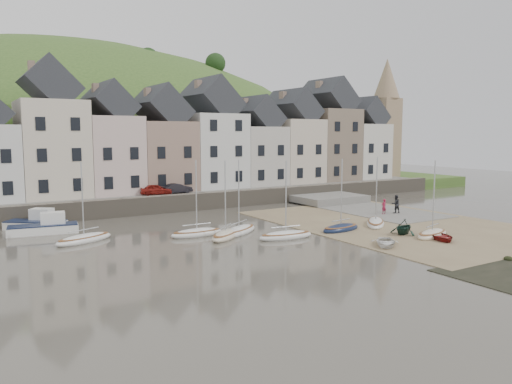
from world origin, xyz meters
TOP-DOWN VIEW (x-y plane):
  - ground at (0.00, 0.00)m, footprint 160.00×160.00m
  - quay_land at (0.00, 32.00)m, footprint 90.00×30.00m
  - quay_street at (0.00, 20.50)m, footprint 70.00×7.00m
  - seawall at (0.00, 17.00)m, footprint 70.00×1.20m
  - beach at (11.00, 0.00)m, footprint 18.00×26.00m
  - slipway at (15.00, 8.00)m, footprint 8.00×18.00m
  - hillside at (-5.00, 60.00)m, footprint 134.40×84.00m
  - townhouse_terrace at (1.76, 24.00)m, footprint 61.05×8.00m
  - church_spire at (34.55, 24.00)m, footprint 4.00×4.00m
  - sailboat_0 at (-14.74, 6.91)m, footprint 5.01×3.30m
  - sailboat_1 at (-6.50, 4.49)m, footprint 4.43×1.55m
  - sailboat_2 at (-4.91, 2.59)m, footprint 4.29×4.03m
  - sailboat_3 at (-3.17, 3.52)m, footprint 4.96×3.91m
  - sailboat_4 at (-1.01, -0.08)m, footprint 4.72×1.98m
  - sailboat_5 at (4.64, -0.09)m, footprint 4.27×2.09m
  - sailboat_6 at (9.06, 0.31)m, footprint 4.68×4.65m
  - sailboat_7 at (9.19, -5.75)m, footprint 4.42×2.58m
  - motorboat_0 at (-16.68, 11.96)m, footprint 5.60×2.51m
  - motorboat_2 at (-16.98, 14.40)m, footprint 5.03×4.41m
  - rowboat_white at (3.50, -6.24)m, footprint 3.42×3.47m
  - rowboat_green at (7.88, -3.96)m, footprint 2.89×2.68m
  - rowboat_red at (8.69, -7.04)m, footprint 3.00×3.38m
  - person_red at (13.83, 3.94)m, footprint 0.56×0.37m
  - person_dark at (15.27, 3.73)m, footprint 1.05×0.91m
  - car_left at (-4.32, 19.50)m, footprint 3.63×2.22m
  - car_right at (-1.90, 19.50)m, footprint 3.45×1.45m

SIDE VIEW (x-z plane):
  - hillside at x=-5.00m, z-range -59.99..24.01m
  - ground at x=0.00m, z-range 0.00..0.00m
  - beach at x=11.00m, z-range 0.00..0.06m
  - slipway at x=15.00m, z-range 0.00..0.12m
  - sailboat_6 at x=9.06m, z-range -2.90..3.42m
  - sailboat_3 at x=-3.17m, z-range -2.90..3.42m
  - sailboat_0 at x=-14.74m, z-range -2.90..3.42m
  - sailboat_4 at x=-1.01m, z-range -2.90..3.42m
  - sailboat_1 at x=-6.50m, z-range -2.90..3.42m
  - sailboat_2 at x=-4.91m, z-range -2.90..3.42m
  - sailboat_7 at x=9.19m, z-range -2.89..3.43m
  - sailboat_5 at x=4.64m, z-range -2.89..3.43m
  - rowboat_red at x=8.69m, z-range 0.06..0.64m
  - rowboat_white at x=3.50m, z-range 0.06..0.65m
  - motorboat_2 at x=-16.98m, z-range -0.27..1.43m
  - motorboat_0 at x=-16.68m, z-range -0.27..1.43m
  - rowboat_green at x=7.88m, z-range 0.06..1.32m
  - quay_land at x=0.00m, z-range 0.00..1.50m
  - person_red at x=13.83m, z-range 0.12..1.65m
  - seawall at x=0.00m, z-range 0.00..1.80m
  - person_dark at x=15.27m, z-range 0.12..1.98m
  - quay_street at x=0.00m, z-range 1.50..1.60m
  - car_right at x=-1.90m, z-range 1.60..2.71m
  - car_left at x=-4.32m, z-range 1.60..2.75m
  - townhouse_terrace at x=1.76m, z-range 0.36..14.29m
  - church_spire at x=34.55m, z-range 2.06..20.06m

